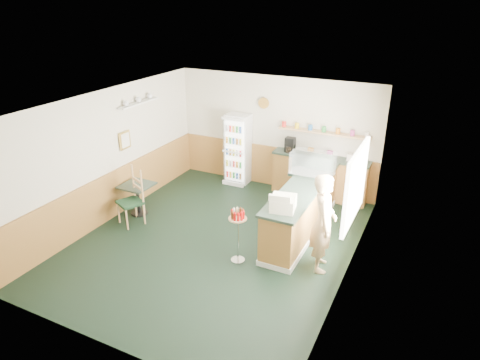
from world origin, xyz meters
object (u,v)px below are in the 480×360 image
Objects in this scene: shopkeeper at (323,223)px; cafe_table at (138,193)px; cash_register at (283,203)px; display_case at (313,164)px; drinks_fridge at (238,149)px; condiment_stand at (238,227)px; cafe_chair at (132,194)px.

cafe_table is at bearing 69.59° from shopkeeper.
cash_register is at bearing 78.30° from shopkeeper.
display_case is 2.04× the size of cash_register.
drinks_fridge is 2.01× the size of display_case.
condiment_stand is (-0.68, -2.03, -0.56)m from display_case.
display_case is 1.26× the size of cafe_table.
shopkeeper is at bearing -3.03° from cafe_table.
cafe_chair is (-3.96, -0.10, -0.25)m from shopkeeper.
drinks_fridge is 4.10× the size of cash_register.
drinks_fridge is at bearing 153.50° from display_case.
drinks_fridge is 1.45× the size of cafe_chair.
display_case is at bearing 21.90° from cafe_table.
drinks_fridge reaches higher than cafe_table.
drinks_fridge reaches higher than cash_register.
drinks_fridge is at bearing 30.04° from shopkeeper.
shopkeeper is 3.97m from cafe_chair.
display_case reaches higher than cash_register.
drinks_fridge reaches higher than display_case.
drinks_fridge is at bearing 118.32° from cash_register.
display_case is 0.49× the size of shopkeeper.
display_case is at bearing -26.50° from drinks_fridge.
shopkeeper reaches higher than drinks_fridge.
condiment_stand reaches higher than cafe_table.
condiment_stand is (-1.38, -0.44, -0.19)m from shopkeeper.
cash_register is 0.62× the size of cafe_table.
cafe_table is at bearing -158.10° from display_case.
drinks_fridge reaches higher than condiment_stand.
shopkeeper is at bearing -66.15° from display_case.
condiment_stand is (-0.68, -0.38, -0.43)m from cash_register.
drinks_fridge is at bearing 64.87° from cafe_table.
shopkeeper reaches higher than cash_register.
cafe_chair is (-1.03, -2.79, -0.24)m from drinks_fridge.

